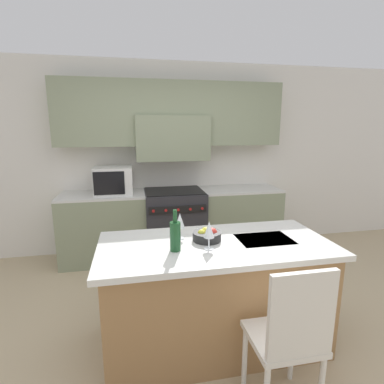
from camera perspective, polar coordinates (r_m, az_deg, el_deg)
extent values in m
plane|color=tan|center=(2.86, 2.64, -26.68)|extent=(10.00, 10.00, 0.00)
cube|color=silver|center=(4.44, -4.13, 6.40)|extent=(10.00, 0.06, 2.70)
cube|color=gray|center=(4.22, -3.91, 14.61)|extent=(3.05, 0.34, 0.85)
cube|color=gray|center=(4.19, -3.79, 10.18)|extent=(1.00, 0.40, 0.60)
cube|color=gray|center=(4.28, -16.38, -6.65)|extent=(1.12, 0.62, 0.90)
cube|color=silver|center=(4.15, -16.76, -0.57)|extent=(1.12, 0.62, 0.03)
cube|color=gray|center=(4.52, 8.90, -5.28)|extent=(1.12, 0.62, 0.90)
cube|color=silver|center=(4.40, 9.09, 0.50)|extent=(1.12, 0.62, 0.03)
cube|color=#2D2D33|center=(4.27, -3.34, -5.98)|extent=(0.81, 0.66, 0.93)
cube|color=black|center=(4.15, -3.42, 0.22)|extent=(0.78, 0.61, 0.01)
cube|color=black|center=(3.86, -2.68, -3.33)|extent=(0.75, 0.02, 0.09)
cylinder|color=#B21E1E|center=(3.82, -7.37, -3.61)|extent=(0.04, 0.02, 0.04)
cylinder|color=#B21E1E|center=(3.83, -5.00, -3.50)|extent=(0.04, 0.02, 0.04)
cylinder|color=#B21E1E|center=(3.85, -2.65, -3.38)|extent=(0.04, 0.02, 0.04)
cylinder|color=#B21E1E|center=(3.87, -0.33, -3.26)|extent=(0.04, 0.02, 0.04)
cylinder|color=#B21E1E|center=(3.91, 1.95, -3.14)|extent=(0.04, 0.02, 0.04)
cube|color=silver|center=(4.11, -14.71, 2.17)|extent=(0.49, 0.42, 0.36)
cube|color=black|center=(3.90, -15.52, 1.61)|extent=(0.38, 0.01, 0.29)
cube|color=olive|center=(2.64, 4.38, -19.11)|extent=(1.74, 0.81, 0.85)
cube|color=silver|center=(2.44, 4.55, -10.08)|extent=(1.85, 0.88, 0.04)
cube|color=#2D2D30|center=(2.57, 13.63, -8.80)|extent=(0.44, 0.32, 0.01)
cylinder|color=#B2B2B7|center=(2.73, 11.96, -7.36)|extent=(0.02, 0.02, 0.00)
cube|color=beige|center=(2.18, 16.90, -25.07)|extent=(0.42, 0.40, 0.04)
cube|color=beige|center=(1.89, 20.18, -21.21)|extent=(0.40, 0.04, 0.52)
cylinder|color=beige|center=(2.40, 10.01, -28.57)|extent=(0.04, 0.04, 0.47)
cylinder|color=beige|center=(2.52, 18.49, -26.62)|extent=(0.04, 0.04, 0.47)
cylinder|color=#194723|center=(2.24, -3.21, -8.46)|extent=(0.08, 0.08, 0.22)
cylinder|color=#194723|center=(2.19, -3.26, -4.60)|extent=(0.03, 0.03, 0.09)
cylinder|color=white|center=(2.30, 3.22, -10.71)|extent=(0.07, 0.07, 0.01)
cylinder|color=white|center=(2.29, 3.23, -9.64)|extent=(0.01, 0.01, 0.09)
cone|color=white|center=(2.25, 3.26, -7.14)|extent=(0.08, 0.08, 0.12)
cylinder|color=white|center=(2.51, -2.30, -8.76)|extent=(0.07, 0.07, 0.01)
cylinder|color=white|center=(2.49, -2.31, -7.76)|extent=(0.01, 0.01, 0.09)
cone|color=white|center=(2.46, -2.33, -5.44)|extent=(0.08, 0.08, 0.12)
cylinder|color=black|center=(2.46, 2.86, -8.40)|extent=(0.23, 0.23, 0.07)
sphere|color=gold|center=(2.44, 1.85, -7.89)|extent=(0.07, 0.07, 0.07)
sphere|color=red|center=(2.46, 3.86, -7.79)|extent=(0.09, 0.09, 0.09)
sphere|color=gold|center=(2.48, 2.66, -7.60)|extent=(0.08, 0.08, 0.08)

